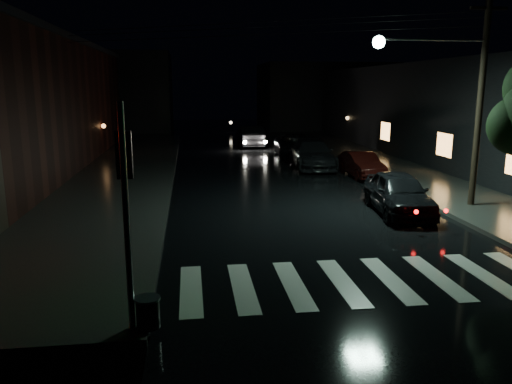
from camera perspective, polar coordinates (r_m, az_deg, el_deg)
name	(u,v)px	position (r m, az deg, el deg)	size (l,w,h in m)	color
ground	(245,296)	(11.39, -1.24, -11.80)	(120.00, 120.00, 0.00)	black
sidewalk_left	(110,182)	(25.08, -16.32, 1.14)	(6.00, 44.00, 0.15)	#282826
sidewalk_right	(406,175)	(27.17, 16.75, 1.92)	(4.00, 44.00, 0.15)	#282826
building_right	(491,113)	(33.70, 25.26, 8.17)	(10.00, 40.00, 6.00)	black
building_far_left	(104,92)	(56.07, -16.99, 10.90)	(14.00, 10.00, 8.00)	black
building_far_right	(325,96)	(57.40, 7.85, 10.81)	(14.00, 10.00, 7.00)	black
crosswalk	(366,281)	(12.50, 12.50, -9.85)	(9.00, 3.00, 0.01)	beige
signal_pole_corner	(138,256)	(9.47, -13.38, -7.17)	(0.68, 0.61, 4.20)	slate
utility_pole	(464,86)	(20.02, 22.72, 11.11)	(4.92, 0.44, 8.00)	black
parked_car_a	(399,193)	(19.03, 15.98, -0.09)	(1.80, 4.48, 1.53)	black
parked_car_b	(361,165)	(26.25, 11.97, 3.08)	(1.36, 3.89, 1.28)	black
parked_car_c	(312,154)	(28.84, 6.42, 4.34)	(2.20, 5.40, 1.57)	black
parked_car_d	(295,145)	(33.34, 4.51, 5.34)	(2.47, 5.35, 1.49)	black
oncoming_car	(250,136)	(38.79, -0.68, 6.41)	(1.71, 4.89, 1.61)	black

